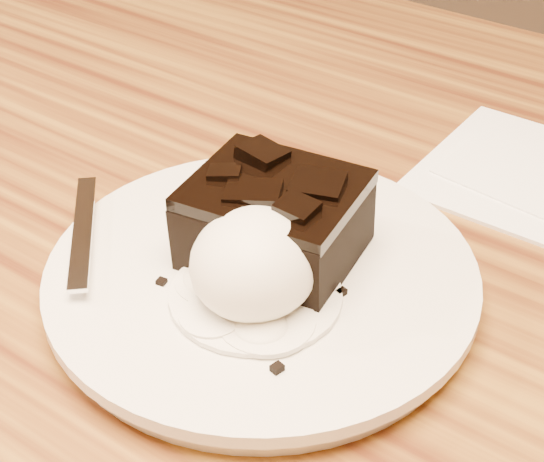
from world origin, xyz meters
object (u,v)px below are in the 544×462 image
Objects in this scene: brownie at (275,224)px; ice_cream_scoop at (255,263)px; plate at (262,282)px; spoon at (201,222)px; napkin at (533,175)px.

ice_cream_scoop is at bearing -69.10° from brownie.
spoon reaches higher than plate.
spoon is at bearing -123.18° from napkin.
plate is 3.41× the size of ice_cream_scoop.
napkin is (0.13, 0.20, -0.02)m from spoon.
brownie reaches higher than plate.
spoon is 1.15× the size of napkin.
plate is 1.71× the size of napkin.
spoon is at bearing -173.89° from brownie.
ice_cream_scoop reaches higher than plate.
brownie is at bearing 96.09° from plate.
plate is at bearing -83.91° from brownie.
ice_cream_scoop reaches higher than napkin.
spoon reaches higher than napkin.
napkin is at bearing 14.05° from spoon.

